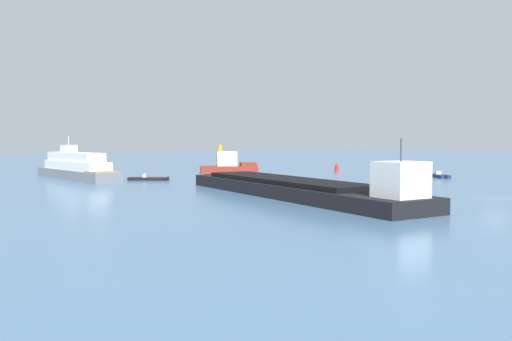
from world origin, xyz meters
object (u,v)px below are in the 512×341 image
fishing_skiff (439,176)px  cargo_barge (295,187)px  tugboat (230,166)px  white_riverboat (76,167)px  channel_buoy_red (337,168)px  small_motorboat (148,179)px

fishing_skiff → cargo_barge: bearing=-166.4°
tugboat → fishing_skiff: (21.69, -27.52, -1.05)m
tugboat → cargo_barge: (-14.65, -36.34, -0.32)m
white_riverboat → tugboat: white_riverboat is taller
cargo_barge → white_riverboat: bearing=106.7°
cargo_barge → channel_buoy_red: 43.18m
white_riverboat → channel_buoy_red: 45.34m
cargo_barge → channel_buoy_red: (32.76, 28.13, -0.17)m
tugboat → cargo_barge: cargo_barge is taller
white_riverboat → cargo_barge: (11.45, -38.12, -0.76)m
tugboat → fishing_skiff: bearing=-51.8°
white_riverboat → small_motorboat: bearing=-49.1°
channel_buoy_red → fishing_skiff: bearing=-79.5°
small_motorboat → cargo_barge: bearing=-82.8°
white_riverboat → fishing_skiff: size_ratio=4.53×
cargo_barge → channel_buoy_red: bearing=40.6°
white_riverboat → channel_buoy_red: bearing=-12.7°
cargo_barge → tugboat: bearing=68.1°
tugboat → white_riverboat: bearing=176.1°
small_motorboat → tugboat: tugboat is taller
small_motorboat → fishing_skiff: size_ratio=1.06×
small_motorboat → fishing_skiff: bearing=-27.0°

